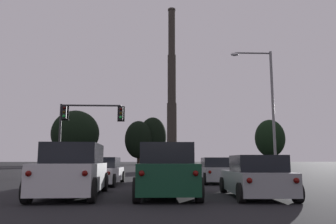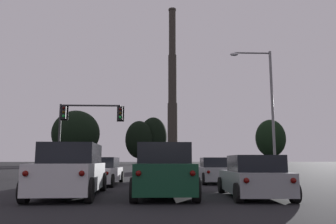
# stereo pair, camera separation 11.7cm
# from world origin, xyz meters

# --- Properties ---
(sedan_left_lane_front) EXTENTS (2.10, 4.75, 1.43)m
(sedan_left_lane_front) POSITION_xyz_m (-3.38, 17.60, 0.67)
(sedan_left_lane_front) COLOR silver
(sedan_left_lane_front) RESTS_ON ground_plane
(suv_left_lane_second) EXTENTS (2.31, 4.98, 1.86)m
(suv_left_lane_second) POSITION_xyz_m (-3.53, 11.89, 0.90)
(suv_left_lane_second) COLOR silver
(suv_left_lane_second) RESTS_ON ground_plane
(suv_center_lane_second) EXTENTS (2.13, 4.92, 1.86)m
(suv_center_lane_second) POSITION_xyz_m (-0.22, 11.87, 0.90)
(suv_center_lane_second) COLOR #0F3823
(suv_center_lane_second) RESTS_ON ground_plane
(sedan_right_lane_front) EXTENTS (2.18, 4.77, 1.43)m
(sedan_right_lane_front) POSITION_xyz_m (3.03, 18.90, 0.67)
(sedan_right_lane_front) COLOR gray
(sedan_right_lane_front) RESTS_ON ground_plane
(hatchback_right_lane_second) EXTENTS (2.08, 4.17, 1.44)m
(hatchback_right_lane_second) POSITION_xyz_m (2.88, 11.29, 0.66)
(hatchback_right_lane_second) COLOR gray
(hatchback_right_lane_second) RESTS_ON ground_plane
(sedan_center_lane_front) EXTENTS (2.12, 4.76, 1.43)m
(sedan_center_lane_front) POSITION_xyz_m (-0.26, 18.72, 0.67)
(sedan_center_lane_front) COLOR gray
(sedan_center_lane_front) RESTS_ON ground_plane
(traffic_light_overhead_left) EXTENTS (5.24, 0.50, 5.72)m
(traffic_light_overhead_left) POSITION_xyz_m (-6.33, 25.98, 4.37)
(traffic_light_overhead_left) COLOR #2D2D30
(traffic_light_overhead_left) RESTS_ON ground_plane
(street_lamp) EXTENTS (3.23, 0.36, 9.65)m
(street_lamp) POSITION_xyz_m (7.95, 23.96, 5.84)
(street_lamp) COLOR slate
(street_lamp) RESTS_ON ground_plane
(smokestack) EXTENTS (6.21, 6.21, 63.35)m
(smokestack) POSITION_xyz_m (6.77, 127.43, 24.77)
(smokestack) COLOR #2B2722
(smokestack) RESTS_ON ground_plane
(treeline_right_mid) EXTENTS (7.72, 6.95, 13.34)m
(treeline_right_mid) POSITION_xyz_m (-0.72, 91.86, 7.77)
(treeline_right_mid) COLOR black
(treeline_right_mid) RESTS_ON ground_plane
(treeline_center_right) EXTENTS (8.68, 7.81, 13.09)m
(treeline_center_right) POSITION_xyz_m (33.44, 93.76, 7.64)
(treeline_center_right) COLOR black
(treeline_center_right) RESTS_ON ground_plane
(treeline_far_left) EXTENTS (7.53, 6.78, 12.01)m
(treeline_far_left) POSITION_xyz_m (-4.56, 89.49, 6.90)
(treeline_far_left) COLOR black
(treeline_far_left) RESTS_ON ground_plane
(treeline_left_mid) EXTENTS (12.59, 11.33, 14.53)m
(treeline_left_mid) POSITION_xyz_m (-21.34, 87.93, 8.35)
(treeline_left_mid) COLOR black
(treeline_left_mid) RESTS_ON ground_plane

